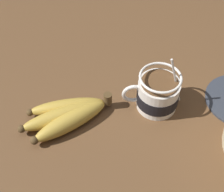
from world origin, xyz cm
name	(u,v)px	position (x,y,z in cm)	size (l,w,h in cm)	color
table	(141,110)	(0.00, 0.00, 1.45)	(126.00, 126.00, 2.90)	brown
coffee_mug	(158,95)	(-3.44, 0.31, 7.08)	(14.39, 9.95, 15.04)	white
banana_bunch	(67,115)	(17.93, 2.60, 4.92)	(21.79, 13.14, 4.46)	#4C381E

